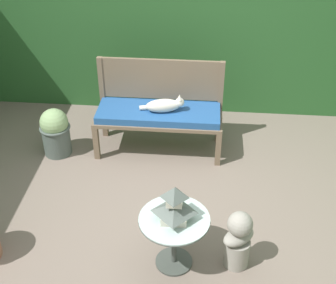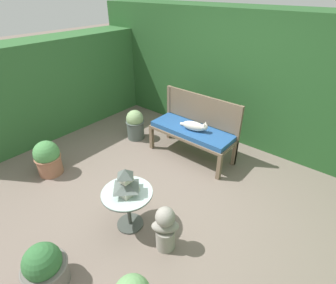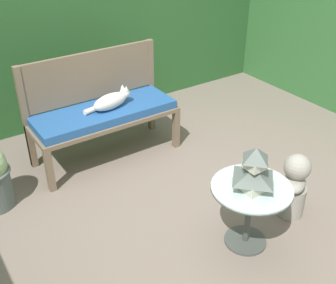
# 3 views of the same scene
# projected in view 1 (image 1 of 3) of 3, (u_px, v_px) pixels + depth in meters

# --- Properties ---
(ground) EXTENTS (30.00, 30.00, 0.00)m
(ground) POSITION_uv_depth(u_px,v_px,m) (170.00, 212.00, 4.58)
(ground) COLOR #75665B
(foliage_hedge_back) EXTENTS (6.40, 1.02, 2.21)m
(foliage_hedge_back) POSITION_uv_depth(u_px,v_px,m) (187.00, 15.00, 6.01)
(foliage_hedge_back) COLOR #285628
(foliage_hedge_back) RESTS_ON ground
(garden_bench) EXTENTS (1.41, 0.53, 0.53)m
(garden_bench) POSITION_uv_depth(u_px,v_px,m) (159.00, 116.00, 5.21)
(garden_bench) COLOR brown
(garden_bench) RESTS_ON ground
(bench_backrest) EXTENTS (1.41, 0.06, 1.02)m
(bench_backrest) POSITION_uv_depth(u_px,v_px,m) (161.00, 84.00, 5.26)
(bench_backrest) COLOR brown
(bench_backrest) RESTS_ON ground
(cat) EXTENTS (0.50, 0.22, 0.18)m
(cat) POSITION_uv_depth(u_px,v_px,m) (164.00, 105.00, 5.10)
(cat) COLOR silver
(cat) RESTS_ON garden_bench
(patio_table) EXTENTS (0.59, 0.59, 0.52)m
(patio_table) POSITION_uv_depth(u_px,v_px,m) (174.00, 229.00, 3.83)
(patio_table) COLOR #424742
(patio_table) RESTS_ON ground
(pagoda_birdhouse) EXTENTS (0.28, 0.28, 0.32)m
(pagoda_birdhouse) POSITION_uv_depth(u_px,v_px,m) (174.00, 206.00, 3.68)
(pagoda_birdhouse) COLOR beige
(pagoda_birdhouse) RESTS_ON patio_table
(garden_bust) EXTENTS (0.34, 0.32, 0.57)m
(garden_bust) POSITION_uv_depth(u_px,v_px,m) (238.00, 239.00, 3.88)
(garden_bust) COLOR gray
(garden_bust) RESTS_ON ground
(potted_plant_table_far) EXTENTS (0.35, 0.35, 0.56)m
(potted_plant_table_far) POSITION_uv_depth(u_px,v_px,m) (55.00, 131.00, 5.25)
(potted_plant_table_far) COLOR #4C5651
(potted_plant_table_far) RESTS_ON ground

